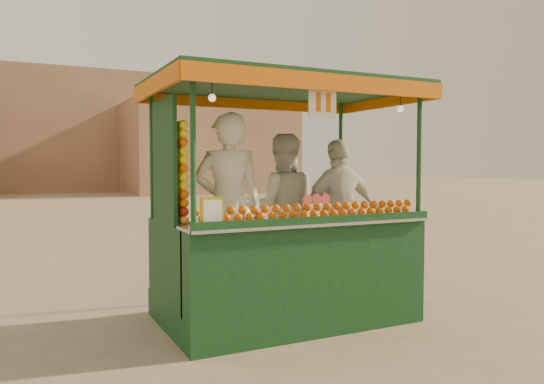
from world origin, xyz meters
name	(u,v)px	position (x,y,z in m)	size (l,w,h in m)	color
ground	(330,316)	(0.00, 0.00, 0.00)	(90.00, 90.00, 0.00)	#736352
building_right	(208,148)	(7.00, 24.00, 2.50)	(9.00, 6.00, 5.00)	#A0785B
building_center	(31,132)	(-2.00, 30.00, 3.50)	(14.00, 7.00, 7.00)	#A0785B
juice_cart	(282,245)	(-0.54, 0.04, 0.77)	(2.62, 1.70, 2.38)	#0D3219
vendor_left	(228,206)	(-1.07, 0.14, 1.17)	(0.74, 0.59, 1.78)	white
vendor_middle	(282,209)	(-0.33, 0.46, 1.08)	(0.95, 0.85, 1.61)	silver
vendor_right	(340,212)	(0.21, 0.15, 1.06)	(0.92, 0.39, 1.56)	silver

